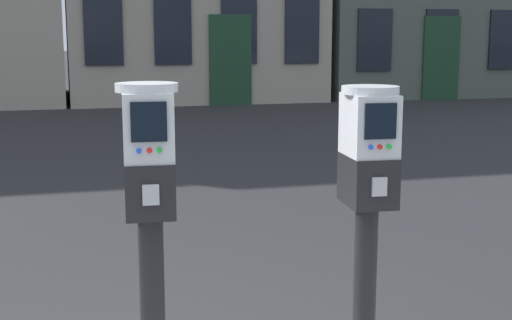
# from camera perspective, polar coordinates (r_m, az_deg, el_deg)

# --- Properties ---
(parking_meter_near_kerb) EXTENTS (0.23, 0.26, 1.30)m
(parking_meter_near_kerb) POSITION_cam_1_polar(r_m,az_deg,el_deg) (2.51, -8.59, -3.06)
(parking_meter_near_kerb) COLOR black
(parking_meter_near_kerb) RESTS_ON sidewalk_slab
(parking_meter_twin_adjacent) EXTENTS (0.23, 0.26, 1.28)m
(parking_meter_twin_adjacent) POSITION_cam_1_polar(r_m,az_deg,el_deg) (2.73, 9.00, -2.38)
(parking_meter_twin_adjacent) COLOR black
(parking_meter_twin_adjacent) RESTS_ON sidewalk_slab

